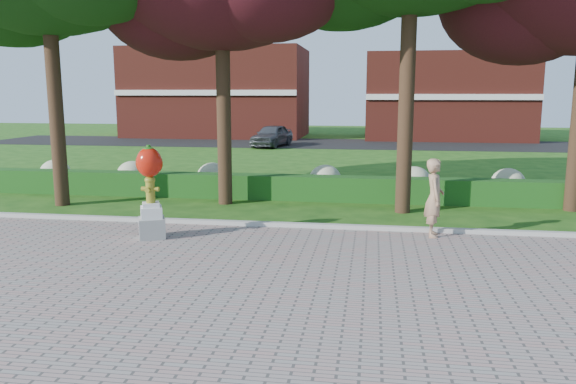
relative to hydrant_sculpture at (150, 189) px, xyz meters
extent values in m
plane|color=#1A4711|center=(2.59, -1.41, -1.22)|extent=(100.00, 100.00, 0.00)
cube|color=gray|center=(2.59, -5.41, -1.20)|extent=(40.00, 14.00, 0.04)
cube|color=#ADADA5|center=(2.59, 1.59, -1.15)|extent=(40.00, 0.18, 0.15)
cube|color=#1D4E16|center=(2.59, 5.59, -0.82)|extent=(24.00, 0.70, 0.80)
ellipsoid|color=#BCC898|center=(-6.41, 6.59, -0.67)|extent=(1.10, 1.10, 0.99)
ellipsoid|color=#BCC898|center=(-3.41, 6.59, -0.67)|extent=(1.10, 1.10, 0.99)
ellipsoid|color=#BCC898|center=(-0.41, 6.59, -0.67)|extent=(1.10, 1.10, 0.99)
ellipsoid|color=#BCC898|center=(3.59, 6.59, -0.67)|extent=(1.10, 1.10, 0.99)
ellipsoid|color=#BCC898|center=(6.59, 6.59, -0.67)|extent=(1.10, 1.10, 0.99)
ellipsoid|color=#BCC898|center=(9.59, 6.59, -0.67)|extent=(1.10, 1.10, 0.99)
cube|color=black|center=(2.59, 26.59, -1.21)|extent=(50.00, 8.00, 0.02)
cube|color=maroon|center=(-7.41, 32.59, 2.28)|extent=(14.00, 8.00, 7.00)
cube|color=maroon|center=(10.59, 32.59, 1.98)|extent=(12.00, 8.00, 6.40)
cylinder|color=black|center=(-4.41, 3.59, 2.14)|extent=(0.44, 0.44, 6.72)
cylinder|color=black|center=(0.59, 4.59, 1.86)|extent=(0.44, 0.44, 6.16)
cylinder|color=black|center=(6.09, 4.09, 2.42)|extent=(0.44, 0.44, 7.28)
cube|color=gray|center=(0.00, 0.00, -0.94)|extent=(0.80, 0.80, 0.49)
cube|color=silver|center=(0.00, 0.00, -0.56)|extent=(0.65, 0.65, 0.27)
cube|color=silver|center=(0.00, 0.00, -0.37)|extent=(0.52, 0.52, 0.10)
cylinder|color=olive|center=(0.00, 0.00, -0.05)|extent=(0.21, 0.21, 0.55)
ellipsoid|color=olive|center=(0.00, 0.00, 0.22)|extent=(0.25, 0.25, 0.18)
cylinder|color=olive|center=(-0.16, 0.00, 0.01)|extent=(0.12, 0.11, 0.11)
cylinder|color=olive|center=(0.16, 0.00, 0.01)|extent=(0.12, 0.11, 0.11)
cylinder|color=olive|center=(0.00, -0.15, 0.01)|extent=(0.12, 0.12, 0.12)
cylinder|color=olive|center=(0.00, 0.00, 0.30)|extent=(0.08, 0.08, 0.05)
ellipsoid|color=#B91909|center=(0.00, 0.00, 0.64)|extent=(0.61, 0.55, 0.71)
ellipsoid|color=#B91909|center=(-0.18, 0.00, 0.62)|extent=(0.30, 0.30, 0.45)
ellipsoid|color=#B91909|center=(0.18, 0.00, 0.62)|extent=(0.30, 0.30, 0.45)
cylinder|color=#1F5F15|center=(0.00, 0.00, 0.99)|extent=(0.10, 0.10, 0.12)
ellipsoid|color=#1F5F15|center=(0.00, 0.00, 0.96)|extent=(0.23, 0.23, 0.08)
imported|color=tan|center=(6.67, 1.19, -0.23)|extent=(0.46, 0.70, 1.89)
imported|color=#404348|center=(-1.39, 23.73, -0.48)|extent=(2.54, 4.47, 1.43)
camera|label=1|loc=(5.18, -12.42, 2.24)|focal=35.00mm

